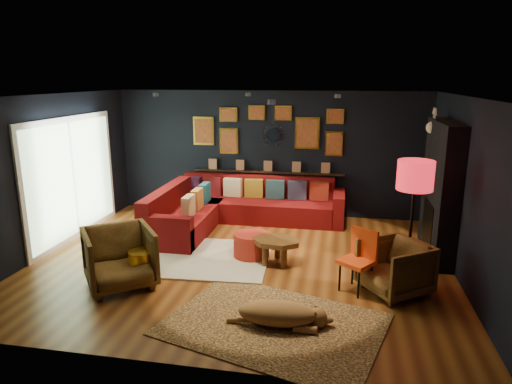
% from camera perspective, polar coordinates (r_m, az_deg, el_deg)
% --- Properties ---
extents(floor, '(6.50, 6.50, 0.00)m').
position_cam_1_polar(floor, '(7.38, -1.91, -8.69)').
color(floor, '#915622').
rests_on(floor, ground).
extents(room_walls, '(6.50, 6.50, 6.50)m').
position_cam_1_polar(room_walls, '(6.92, -2.02, 3.56)').
color(room_walls, black).
rests_on(room_walls, ground).
extents(sectional, '(3.41, 2.69, 0.86)m').
position_cam_1_polar(sectional, '(9.06, -3.24, -2.13)').
color(sectional, '#660B0F').
rests_on(sectional, ground).
extents(ledge, '(3.20, 0.12, 0.04)m').
position_cam_1_polar(ledge, '(9.63, 1.51, 2.52)').
color(ledge, black).
rests_on(ledge, room_walls).
extents(gallery_wall, '(3.15, 0.04, 1.02)m').
position_cam_1_polar(gallery_wall, '(9.53, 1.50, 7.80)').
color(gallery_wall, gold).
rests_on(gallery_wall, room_walls).
extents(sunburst_mirror, '(0.47, 0.16, 0.47)m').
position_cam_1_polar(sunburst_mirror, '(9.53, 2.18, 7.15)').
color(sunburst_mirror, silver).
rests_on(sunburst_mirror, room_walls).
extents(fireplace, '(0.31, 1.60, 2.20)m').
position_cam_1_polar(fireplace, '(7.92, 21.98, -0.35)').
color(fireplace, black).
rests_on(fireplace, ground).
extents(deer_head, '(0.50, 0.28, 0.45)m').
position_cam_1_polar(deer_head, '(8.24, 22.31, 7.45)').
color(deer_head, white).
rests_on(deer_head, fireplace).
extents(sliding_door, '(0.06, 2.80, 2.20)m').
position_cam_1_polar(sliding_door, '(8.81, -21.95, 1.58)').
color(sliding_door, white).
rests_on(sliding_door, ground).
extents(ceiling_spots, '(3.30, 2.50, 0.06)m').
position_cam_1_polar(ceiling_spots, '(7.59, -0.73, 11.86)').
color(ceiling_spots, black).
rests_on(ceiling_spots, room_walls).
extents(shag_rug, '(2.45, 1.84, 0.03)m').
position_cam_1_polar(shag_rug, '(7.56, -7.51, -8.10)').
color(shag_rug, silver).
rests_on(shag_rug, ground).
extents(leopard_rug, '(2.87, 2.40, 0.01)m').
position_cam_1_polar(leopard_rug, '(5.66, 2.21, -16.21)').
color(leopard_rug, tan).
rests_on(leopard_rug, ground).
extents(coffee_table, '(0.85, 0.68, 0.39)m').
position_cam_1_polar(coffee_table, '(7.15, 2.51, -6.51)').
color(coffee_table, brown).
rests_on(coffee_table, shag_rug).
extents(pouf, '(0.58, 0.58, 0.38)m').
position_cam_1_polar(pouf, '(7.45, -0.57, -6.61)').
color(pouf, '#A7261B').
rests_on(pouf, shag_rug).
extents(armchair_left, '(1.23, 1.22, 0.93)m').
position_cam_1_polar(armchair_left, '(6.68, -16.69, -7.55)').
color(armchair_left, '#AA7832').
rests_on(armchair_left, ground).
extents(armchair_right, '(1.05, 1.06, 0.80)m').
position_cam_1_polar(armchair_right, '(6.51, 16.95, -8.73)').
color(armchair_right, '#AA7832').
rests_on(armchair_right, ground).
extents(gold_stool, '(0.39, 0.39, 0.48)m').
position_cam_1_polar(gold_stool, '(6.78, -13.94, -9.06)').
color(gold_stool, gold).
rests_on(gold_stool, ground).
extents(orange_chair, '(0.57, 0.57, 0.86)m').
position_cam_1_polar(orange_chair, '(6.44, 12.84, -7.69)').
color(orange_chair, black).
rests_on(orange_chair, ground).
extents(floor_lamp, '(0.49, 0.49, 1.78)m').
position_cam_1_polar(floor_lamp, '(6.54, 19.25, 1.37)').
color(floor_lamp, black).
rests_on(floor_lamp, ground).
extents(dog, '(1.29, 0.67, 0.40)m').
position_cam_1_polar(dog, '(5.55, 2.69, -14.40)').
color(dog, '#A56F49').
rests_on(dog, leopard_rug).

